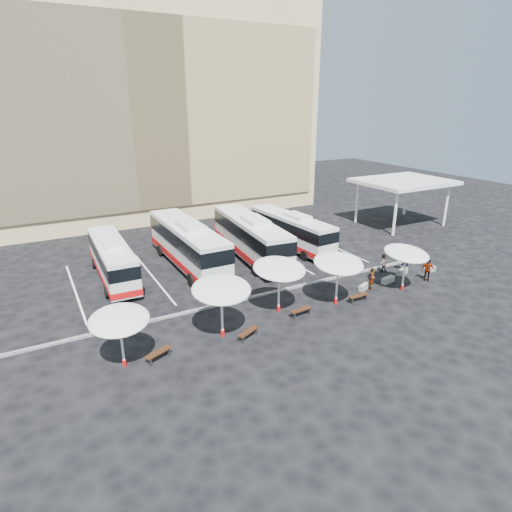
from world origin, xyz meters
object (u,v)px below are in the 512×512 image
bus_0 (112,258)px  wood_bench_3 (358,297)px  sunshade_1 (221,289)px  wood_bench_2 (301,311)px  sunshade_2 (279,269)px  conc_bench_1 (388,280)px  sunshade_3 (338,263)px  passenger_0 (372,279)px  bus_3 (291,230)px  passenger_3 (405,261)px  conc_bench_0 (364,287)px  conc_bench_2 (402,272)px  passenger_1 (383,263)px  sunshade_4 (406,254)px  conc_bench_3 (430,269)px  bus_2 (251,236)px  bus_1 (187,243)px  passenger_2 (427,270)px  sunshade_0 (119,320)px  wood_bench_1 (248,333)px  wood_bench_0 (158,354)px

bus_0 → wood_bench_3: size_ratio=6.70×
sunshade_1 → wood_bench_2: 6.37m
sunshade_2 → conc_bench_1: sunshade_2 is taller
sunshade_3 → passenger_0: bearing=9.5°
bus_3 → passenger_3: (4.93, -10.13, -0.87)m
conc_bench_0 → sunshade_2: bearing=179.7°
sunshade_2 → conc_bench_0: 8.22m
wood_bench_2 → passenger_3: passenger_3 is taller
sunshade_3 → conc_bench_2: (8.38, 1.74, -2.86)m
passenger_0 → passenger_1: bearing=-11.9°
sunshade_2 → wood_bench_3: bearing=-13.6°
sunshade_1 → passenger_3: 18.16m
sunshade_4 → conc_bench_3: bearing=17.7°
sunshade_4 → conc_bench_3: 5.81m
bus_2 → conc_bench_0: 11.49m
bus_1 → sunshade_3: bearing=-61.6°
wood_bench_2 → conc_bench_1: bearing=8.1°
sunshade_4 → wood_bench_2: (-9.23, 0.20, -2.57)m
bus_0 → passenger_2: size_ratio=5.95×
passenger_1 → passenger_3: (1.64, -0.92, 0.15)m
passenger_0 → conc_bench_0: bearing=107.8°
sunshade_0 → passenger_3: size_ratio=2.05×
conc_bench_2 → passenger_3: 0.94m
wood_bench_3 → conc_bench_0: size_ratio=1.43×
sunshade_1 → conc_bench_1: sunshade_1 is taller
passenger_0 → bus_2: bearing=67.8°
conc_bench_2 → bus_2: bearing=133.8°
conc_bench_0 → passenger_3: passenger_3 is taller
bus_2 → sunshade_4: size_ratio=3.45×
passenger_0 → passenger_2: passenger_2 is taller
wood_bench_2 → wood_bench_3: size_ratio=1.03×
bus_0 → sunshade_1: (4.00, -12.56, 1.41)m
sunshade_2 → conc_bench_2: (12.59, 0.79, -2.93)m
bus_2 → wood_bench_1: bearing=-113.4°
bus_3 → sunshade_3: sunshade_3 is taller
bus_0 → conc_bench_0: bus_0 is taller
wood_bench_0 → passenger_1: (20.45, 3.78, 0.40)m
sunshade_0 → conc_bench_0: size_ratio=3.42×
conc_bench_3 → passenger_3: (-1.96, 0.99, 0.74)m
wood_bench_2 → sunshade_2: bearing=127.2°
sunshade_4 → conc_bench_1: size_ratio=2.99×
bus_2 → conc_bench_0: bearing=-62.4°
conc_bench_0 → bus_0: bearing=145.2°
sunshade_1 → sunshade_3: size_ratio=1.03×
bus_0 → sunshade_2: bearing=-51.1°
passenger_2 → wood_bench_2: bearing=-139.1°
wood_bench_2 → bus_3: bearing=59.9°
wood_bench_3 → conc_bench_0: 2.29m
bus_1 → sunshade_2: 11.46m
bus_2 → sunshade_3: size_ratio=3.25×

